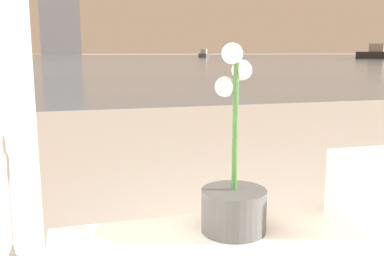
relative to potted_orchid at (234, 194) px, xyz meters
name	(u,v)px	position (x,y,z in m)	size (l,w,h in m)	color
potted_orchid	(234,194)	(0.00, 0.00, 0.00)	(0.14, 0.14, 0.41)	#4C4C4C
harbor_water	(79,58)	(0.41, 61.04, -0.60)	(180.00, 110.00, 0.01)	slate
harbor_boat_2	(378,53)	(35.88, 44.61, 0.05)	(3.67, 5.13, 1.83)	#2D2D33
harbor_boat_3	(204,54)	(18.76, 62.07, -0.16)	(2.44, 3.45, 1.23)	#4C4C51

